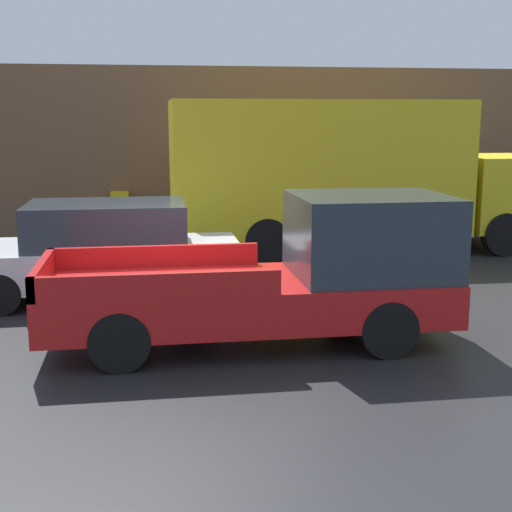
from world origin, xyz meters
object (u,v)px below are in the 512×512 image
object	(u,v)px
pickup_truck	(292,275)
newspaper_box	(120,214)
car	(102,250)
delivery_truck	(342,172)

from	to	relation	value
pickup_truck	newspaper_box	world-z (taller)	pickup_truck
pickup_truck	car	size ratio (longest dim) A/B	1.15
delivery_truck	newspaper_box	size ratio (longest dim) A/B	7.46
car	newspaper_box	distance (m)	6.36
pickup_truck	delivery_truck	size ratio (longest dim) A/B	0.64
newspaper_box	pickup_truck	bearing A→B (deg)	-74.50
car	delivery_truck	xyz separation A→B (m)	(5.06, 3.50, 0.97)
delivery_truck	newspaper_box	xyz separation A→B (m)	(-4.97, 2.85, -1.21)
pickup_truck	car	xyz separation A→B (m)	(-2.62, 2.79, -0.12)
pickup_truck	delivery_truck	xyz separation A→B (m)	(2.43, 6.29, 0.86)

